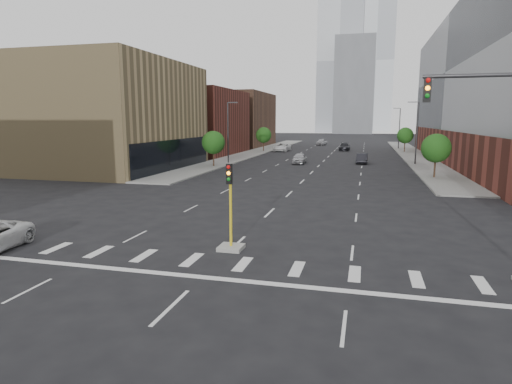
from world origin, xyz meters
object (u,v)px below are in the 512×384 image
at_px(median_traffic_signal, 231,231).
at_px(car_distant, 322,142).
at_px(car_near_left, 300,158).
at_px(car_far_left, 282,147).
at_px(car_deep_right, 345,147).
at_px(car_mid_right, 362,158).

distance_m(median_traffic_signal, car_distant, 91.69).
height_order(median_traffic_signal, car_near_left, median_traffic_signal).
height_order(car_far_left, car_deep_right, car_far_left).
relative_size(car_near_left, car_mid_right, 1.01).
bearing_deg(median_traffic_signal, car_mid_right, 82.66).
xyz_separation_m(car_deep_right, car_distant, (-6.70, 18.31, 0.06)).
height_order(car_near_left, car_mid_right, car_near_left).
distance_m(car_far_left, car_distant, 24.33).
bearing_deg(car_distant, car_deep_right, -60.23).
bearing_deg(car_far_left, median_traffic_signal, -77.04).
bearing_deg(median_traffic_signal, car_deep_right, 88.40).
bearing_deg(car_mid_right, car_distant, 104.74).
bearing_deg(car_mid_right, car_near_left, -163.26).
xyz_separation_m(car_near_left, car_mid_right, (9.09, 2.46, -0.04)).
xyz_separation_m(car_near_left, car_far_left, (-7.36, 24.21, 0.06)).
relative_size(car_mid_right, car_distant, 0.92).
relative_size(median_traffic_signal, car_mid_right, 0.96).
xyz_separation_m(car_near_left, car_deep_right, (5.19, 29.51, -0.00)).
bearing_deg(car_distant, car_far_left, -94.24).
bearing_deg(car_deep_right, car_mid_right, -81.43).
height_order(car_near_left, car_deep_right, car_near_left).
relative_size(car_far_left, car_distant, 1.23).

